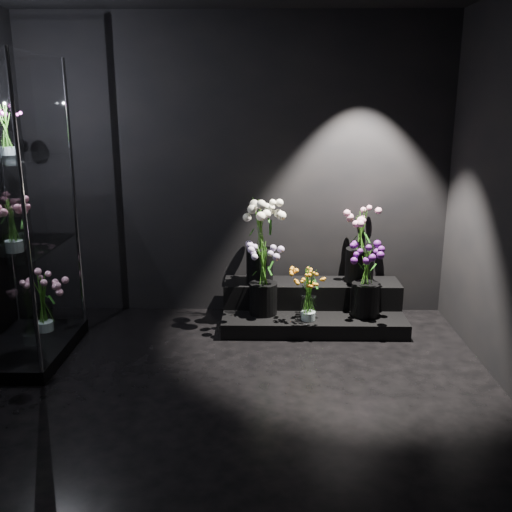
{
  "coord_description": "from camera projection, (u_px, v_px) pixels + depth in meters",
  "views": [
    {
      "loc": [
        0.28,
        -3.38,
        2.01
      ],
      "look_at": [
        0.2,
        1.2,
        0.77
      ],
      "focal_mm": 40.0,
      "sensor_mm": 36.0,
      "label": 1
    }
  ],
  "objects": [
    {
      "name": "bouquet_lilac",
      "position": [
        263.0,
        274.0,
        5.12
      ],
      "size": [
        0.42,
        0.42,
        0.68
      ],
      "rotation": [
        0.0,
        0.0,
        0.31
      ],
      "color": "black",
      "rests_on": "display_riser"
    },
    {
      "name": "bouquet_orange_bells",
      "position": [
        309.0,
        294.0,
        5.0
      ],
      "size": [
        0.25,
        0.25,
        0.48
      ],
      "rotation": [
        0.0,
        0.0,
        0.02
      ],
      "color": "white",
      "rests_on": "display_riser"
    },
    {
      "name": "bouquet_case_magenta",
      "position": [
        6.0,
        128.0,
        4.35
      ],
      "size": [
        0.27,
        0.27,
        0.4
      ],
      "rotation": [
        0.0,
        0.0,
        -0.2
      ],
      "color": "white",
      "rests_on": "display_case"
    },
    {
      "name": "display_case",
      "position": [
        14.0,
        214.0,
        4.38
      ],
      "size": [
        0.64,
        1.07,
        2.35
      ],
      "color": "black",
      "rests_on": "floor"
    },
    {
      "name": "wall_front",
      "position": [
        160.0,
        341.0,
        1.5
      ],
      "size": [
        4.0,
        0.0,
        4.0
      ],
      "primitive_type": "plane",
      "rotation": [
        -1.57,
        0.0,
        0.0
      ],
      "color": "black",
      "rests_on": "floor"
    },
    {
      "name": "display_riser",
      "position": [
        312.0,
        306.0,
        5.35
      ],
      "size": [
        1.65,
        0.74,
        0.37
      ],
      "color": "black",
      "rests_on": "floor"
    },
    {
      "name": "bouquet_pink_roses",
      "position": [
        360.0,
        242.0,
        5.29
      ],
      "size": [
        0.49,
        0.49,
        0.68
      ],
      "rotation": [
        0.0,
        0.0,
        -0.42
      ],
      "color": "black",
      "rests_on": "display_riser"
    },
    {
      "name": "bouquet_case_base_pink",
      "position": [
        43.0,
        302.0,
        4.83
      ],
      "size": [
        0.44,
        0.44,
        0.49
      ],
      "rotation": [
        0.0,
        0.0,
        0.42
      ],
      "color": "white",
      "rests_on": "display_case"
    },
    {
      "name": "bouquet_case_pink",
      "position": [
        12.0,
        224.0,
        4.24
      ],
      "size": [
        0.34,
        0.34,
        0.4
      ],
      "rotation": [
        0.0,
        0.0,
        0.23
      ],
      "color": "white",
      "rests_on": "display_case"
    },
    {
      "name": "bouquet_cream_roses",
      "position": [
        260.0,
        235.0,
        5.24
      ],
      "size": [
        0.45,
        0.45,
        0.8
      ],
      "rotation": [
        0.0,
        0.0,
        -0.21
      ],
      "color": "black",
      "rests_on": "display_riser"
    },
    {
      "name": "wall_back",
      "position": [
        237.0,
        169.0,
        5.36
      ],
      "size": [
        4.0,
        0.0,
        4.0
      ],
      "primitive_type": "plane",
      "rotation": [
        1.57,
        0.0,
        0.0
      ],
      "color": "black",
      "rests_on": "floor"
    },
    {
      "name": "floor",
      "position": [
        223.0,
        414.0,
        3.79
      ],
      "size": [
        4.0,
        4.0,
        0.0
      ],
      "primitive_type": "plane",
      "color": "black",
      "rests_on": "ground"
    },
    {
      "name": "bouquet_purple",
      "position": [
        367.0,
        276.0,
        5.08
      ],
      "size": [
        0.4,
        0.4,
        0.67
      ],
      "rotation": [
        0.0,
        0.0,
        0.18
      ],
      "color": "black",
      "rests_on": "display_riser"
    }
  ]
}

